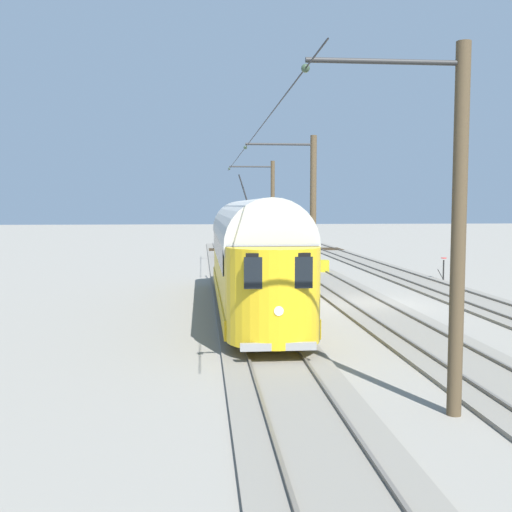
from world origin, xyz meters
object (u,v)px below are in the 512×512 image
at_px(catenary_pole_foreground, 271,211).
at_px(vintage_streetcar, 251,253).
at_px(catenary_pole_mid_far, 454,223).
at_px(track_end_bumper, 313,267).
at_px(switch_stand, 443,267).
at_px(catenary_pole_mid_near, 311,213).

bearing_deg(catenary_pole_foreground, vintage_streetcar, 81.05).
bearing_deg(catenary_pole_foreground, catenary_pole_mid_far, 90.00).
distance_m(catenary_pole_mid_far, track_end_bumper, 25.25).
xyz_separation_m(catenary_pole_foreground, track_end_bumper, (-1.93, 5.60, -3.34)).
distance_m(switch_stand, track_end_bumper, 7.59).
relative_size(vintage_streetcar, switch_stand, 13.85).
xyz_separation_m(vintage_streetcar, catenary_pole_mid_far, (-2.88, 12.27, 1.48)).
xyz_separation_m(catenary_pole_mid_near, track_end_bumper, (-1.93, -9.68, -3.34)).
bearing_deg(switch_stand, vintage_streetcar, 37.72).
distance_m(vintage_streetcar, catenary_pole_mid_near, 4.42).
bearing_deg(switch_stand, catenary_pole_mid_far, 68.20).
height_order(catenary_pole_mid_near, switch_stand, catenary_pole_mid_near).
bearing_deg(track_end_bumper, vintage_streetcar, 69.24).
height_order(catenary_pole_mid_far, track_end_bumper, catenary_pole_mid_far).
relative_size(catenary_pole_mid_near, catenary_pole_mid_far, 1.00).
bearing_deg(catenary_pole_mid_near, switch_stand, -145.75).
bearing_deg(switch_stand, catenary_pole_mid_near, 34.25).
bearing_deg(catenary_pole_mid_near, catenary_pole_foreground, -90.00).
relative_size(catenary_pole_mid_near, switch_stand, 5.77).
bearing_deg(catenary_pole_mid_far, vintage_streetcar, -76.80).
bearing_deg(track_end_bumper, catenary_pole_foreground, -71.00).
height_order(catenary_pole_foreground, catenary_pole_mid_far, same).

